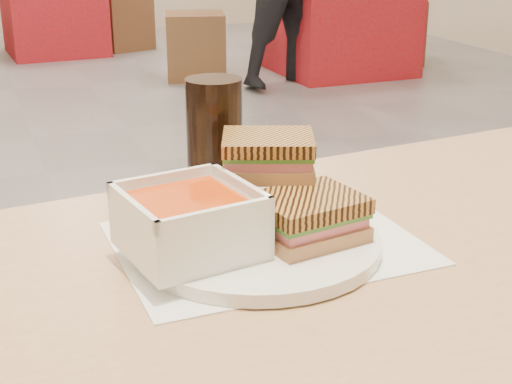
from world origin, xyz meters
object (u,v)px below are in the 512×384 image
object	(u,v)px
panini_lower	(308,217)
bg_chair_1l	(196,46)
plate	(258,242)
cola_glass	(215,138)
bg_chair_1r	(393,31)
bg_table_2	(54,13)
bg_chair_2r	(122,22)
main_table	(359,353)
bg_table_1	(339,18)
soup_bowl	(189,224)

from	to	relation	value
panini_lower	bg_chair_1l	distance (m)	4.64
bg_chair_1l	plate	bearing A→B (deg)	-105.87
cola_glass	bg_chair_1r	distance (m)	5.16
panini_lower	bg_chair_1l	xyz separation A→B (m)	(1.21, 4.44, -0.56)
bg_table_2	bg_chair_1r	bearing A→B (deg)	-29.51
panini_lower	bg_chair_2r	bearing A→B (deg)	80.60
bg_chair_1l	bg_chair_1r	world-z (taller)	bg_chair_1r
cola_glass	bg_chair_1r	world-z (taller)	cola_glass
main_table	bg_table_2	world-z (taller)	main_table
bg_chair_2r	main_table	bearing A→B (deg)	-98.90
bg_table_1	bg_chair_1l	distance (m)	1.09
soup_bowl	bg_table_2	bearing A→B (deg)	84.83
main_table	bg_table_1	world-z (taller)	bg_table_1
plate	bg_chair_2r	bearing A→B (deg)	80.07
cola_glass	plate	bearing A→B (deg)	-93.79
soup_bowl	bg_chair_2r	size ratio (longest dim) A/B	0.30
bg_table_2	bg_chair_2r	size ratio (longest dim) A/B	1.55
panini_lower	bg_chair_1l	world-z (taller)	panini_lower
bg_table_1	bg_table_2	distance (m)	2.44
cola_glass	bg_table_2	bearing A→B (deg)	85.61
soup_bowl	panini_lower	bearing A→B (deg)	-6.88
plate	panini_lower	size ratio (longest dim) A/B	2.20
main_table	cola_glass	distance (m)	0.34
cola_glass	bg_chair_1r	bearing A→B (deg)	55.87
plate	bg_table_1	distance (m)	4.86
main_table	bg_table_1	size ratio (longest dim) A/B	1.37
plate	panini_lower	xyz separation A→B (m)	(0.05, -0.03, 0.03)
plate	soup_bowl	size ratio (longest dim) A/B	1.84
bg_table_2	bg_chair_2r	world-z (taller)	bg_table_2
bg_table_1	panini_lower	bearing A→B (deg)	-117.88
bg_table_2	bg_chair_2r	xyz separation A→B (m)	(0.58, 0.03, -0.11)
panini_lower	bg_chair_1r	xyz separation A→B (m)	(2.84, 4.46, -0.55)
main_table	plate	size ratio (longest dim) A/B	4.46
cola_glass	bg_chair_2r	world-z (taller)	cola_glass
main_table	bg_chair_2r	world-z (taller)	main_table
plate	bg_chair_2r	size ratio (longest dim) A/B	0.54
bg_table_1	bg_table_2	size ratio (longest dim) A/B	1.13
soup_bowl	bg_chair_1r	xyz separation A→B (m)	(2.97, 4.44, -0.55)
plate	bg_chair_1r	size ratio (longest dim) A/B	0.50
panini_lower	bg_chair_2r	xyz separation A→B (m)	(0.97, 5.87, -0.56)
bg_chair_1l	main_table	bearing A→B (deg)	-104.47
panini_lower	soup_bowl	bearing A→B (deg)	173.12
cola_glass	bg_table_1	bearing A→B (deg)	60.46
plate	bg_chair_1r	world-z (taller)	plate
bg_chair_1r	bg_chair_2r	xyz separation A→B (m)	(-1.87, 1.41, -0.01)
panini_lower	bg_table_1	size ratio (longest dim) A/B	0.14
main_table	cola_glass	bearing A→B (deg)	107.15
main_table	bg_chair_1r	bearing A→B (deg)	58.24
cola_glass	bg_chair_1l	world-z (taller)	cola_glass
bg_chair_1r	bg_chair_2r	distance (m)	2.34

